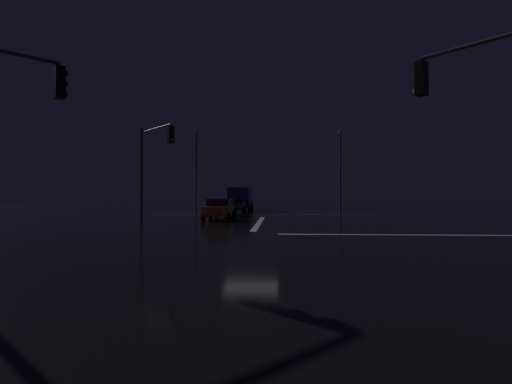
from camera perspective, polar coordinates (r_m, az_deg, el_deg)
name	(u,v)px	position (r m, az deg, el deg)	size (l,w,h in m)	color
ground	(251,235)	(17.99, -0.72, -6.43)	(120.00, 120.00, 0.10)	black
stop_line_north	(259,223)	(25.73, 0.47, -4.57)	(0.35, 13.29, 0.01)	white
centre_line_ns	(265,214)	(37.30, 1.32, -3.35)	(22.00, 0.15, 0.01)	yellow
crosswalk_bar_east	(424,235)	(19.14, 23.67, -5.86)	(13.29, 0.40, 0.01)	white
sedan_orange	(219,209)	(29.00, -5.52, -2.54)	(2.02, 4.33, 1.57)	#C66014
sedan_black	(223,207)	(34.72, -4.88, -2.23)	(2.02, 4.33, 1.57)	black
sedan_green	(236,205)	(40.71, -3.01, -2.00)	(2.02, 4.33, 1.57)	#14512D
box_truck	(241,197)	(47.89, -2.22, -0.71)	(2.68, 8.28, 3.08)	navy
traffic_signal_se	(495,101)	(12.51, 31.96, 11.36)	(2.80, 2.80, 6.35)	#4C4C51
traffic_signal_nw	(153,155)	(26.31, -15.07, 5.28)	(3.16, 3.16, 6.50)	#4C4C51
streetlamp_right_far	(340,165)	(48.01, 12.40, 3.96)	(0.44, 0.44, 9.80)	#424247
streetlamp_left_far	(196,164)	(48.47, -8.86, 4.07)	(0.44, 0.44, 10.07)	#424247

